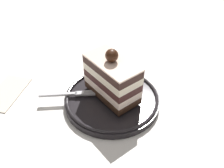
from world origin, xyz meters
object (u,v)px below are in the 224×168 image
Objects in this scene: dessert_plate at (112,99)px; fork at (71,94)px; cake_slice at (112,78)px; folded_napkin at (7,92)px.

fork reaches higher than dessert_plate.
cake_slice is 0.23m from folded_napkin.
dessert_plate is 1.74× the size of folded_napkin.
folded_napkin is (0.19, -0.12, -0.01)m from dessert_plate.
cake_slice is 0.09m from fork.
dessert_plate is 0.08m from fork.
dessert_plate is 0.22m from folded_napkin.
folded_napkin is (0.19, -0.11, -0.06)m from cake_slice.
fork is at bearing -23.66° from cake_slice.
folded_napkin is at bearing -35.06° from fork.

